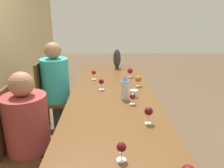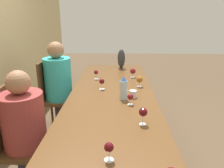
% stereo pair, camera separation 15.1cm
% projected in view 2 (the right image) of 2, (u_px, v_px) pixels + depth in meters
% --- Properties ---
extents(ground_plane, '(14.00, 14.00, 0.00)m').
position_uv_depth(ground_plane, '(112.00, 151.00, 2.72)').
color(ground_plane, brown).
extents(dining_table, '(3.06, 0.98, 0.74)m').
position_uv_depth(dining_table, '(112.00, 100.00, 2.51)').
color(dining_table, brown).
rests_on(dining_table, ground_plane).
extents(water_bottle, '(0.08, 0.08, 0.26)m').
position_uv_depth(water_bottle, '(124.00, 88.00, 2.35)').
color(water_bottle, silver).
rests_on(water_bottle, dining_table).
extents(water_tumbler, '(0.08, 0.08, 0.08)m').
position_uv_depth(water_tumbler, '(133.00, 94.00, 2.43)').
color(water_tumbler, silver).
rests_on(water_tumbler, dining_table).
extents(vase, '(0.13, 0.13, 0.33)m').
position_uv_depth(vase, '(121.00, 59.00, 3.67)').
color(vase, '#2D2D33').
rests_on(vase, dining_table).
extents(wine_glass_0, '(0.08, 0.08, 0.14)m').
position_uv_depth(wine_glass_0, '(140.00, 80.00, 2.77)').
color(wine_glass_0, silver).
rests_on(wine_glass_0, dining_table).
extents(wine_glass_1, '(0.06, 0.06, 0.12)m').
position_uv_depth(wine_glass_1, '(130.00, 97.00, 2.22)').
color(wine_glass_1, silver).
rests_on(wine_glass_1, dining_table).
extents(wine_glass_2, '(0.06, 0.06, 0.13)m').
position_uv_depth(wine_glass_2, '(109.00, 148.00, 1.37)').
color(wine_glass_2, silver).
rests_on(wine_glass_2, dining_table).
extents(wine_glass_3, '(0.07, 0.07, 0.13)m').
position_uv_depth(wine_glass_3, '(102.00, 82.00, 2.67)').
color(wine_glass_3, silver).
rests_on(wine_glass_3, dining_table).
extents(wine_glass_4, '(0.07, 0.07, 0.13)m').
position_uv_depth(wine_glass_4, '(96.00, 73.00, 3.09)').
color(wine_glass_4, silver).
rests_on(wine_glass_4, dining_table).
extents(wine_glass_5, '(0.07, 0.07, 0.15)m').
position_uv_depth(wine_glass_5, '(143.00, 113.00, 1.81)').
color(wine_glass_5, silver).
rests_on(wine_glass_5, dining_table).
extents(wine_glass_7, '(0.08, 0.08, 0.13)m').
position_uv_depth(wine_glass_7, '(133.00, 71.00, 3.18)').
color(wine_glass_7, silver).
rests_on(wine_glass_7, dining_table).
extents(chair_near, '(0.44, 0.44, 1.02)m').
position_uv_depth(chair_near, '(18.00, 140.00, 1.99)').
color(chair_near, brown).
rests_on(chair_near, ground_plane).
extents(chair_far, '(0.44, 0.44, 1.02)m').
position_uv_depth(chair_far, '(54.00, 94.00, 3.10)').
color(chair_far, brown).
rests_on(chair_far, ground_plane).
extents(person_near, '(0.38, 0.38, 1.19)m').
position_uv_depth(person_near, '(27.00, 131.00, 1.96)').
color(person_near, '#2D2D38').
rests_on(person_near, ground_plane).
extents(person_far, '(0.37, 0.37, 1.28)m').
position_uv_depth(person_far, '(59.00, 85.00, 3.06)').
color(person_far, '#2D2D38').
rests_on(person_far, ground_plane).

